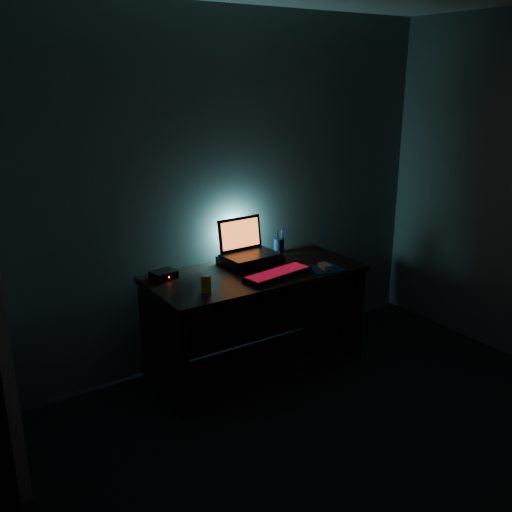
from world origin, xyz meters
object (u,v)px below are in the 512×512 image
(pen_cup, at_px, (279,246))
(juice_glass, at_px, (206,284))
(laptop, at_px, (246,246))
(mouse, at_px, (325,266))
(router, at_px, (164,275))
(keyboard, at_px, (278,274))

(pen_cup, height_order, juice_glass, pen_cup)
(laptop, relative_size, mouse, 3.78)
(router, bearing_deg, pen_cup, -5.38)
(laptop, relative_size, juice_glass, 3.66)
(juice_glass, bearing_deg, pen_cup, 26.67)
(router, bearing_deg, juice_glass, -80.62)
(pen_cup, relative_size, juice_glass, 1.03)
(keyboard, bearing_deg, laptop, 84.00)
(laptop, distance_m, juice_glass, 0.64)
(juice_glass, distance_m, router, 0.39)
(pen_cup, bearing_deg, mouse, -84.37)
(laptop, relative_size, keyboard, 0.75)
(keyboard, distance_m, juice_glass, 0.55)
(laptop, xyz_separation_m, juice_glass, (-0.52, -0.36, -0.07))
(mouse, relative_size, pen_cup, 0.94)
(mouse, distance_m, juice_glass, 0.91)
(keyboard, height_order, router, router)
(pen_cup, xyz_separation_m, juice_glass, (-0.86, -0.43, -0.00))
(mouse, height_order, pen_cup, pen_cup)
(keyboard, xyz_separation_m, mouse, (0.37, -0.06, 0.00))
(mouse, xyz_separation_m, pen_cup, (-0.05, 0.49, 0.04))
(juice_glass, bearing_deg, keyboard, -0.14)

